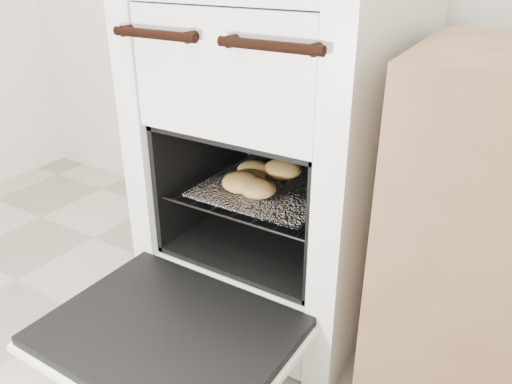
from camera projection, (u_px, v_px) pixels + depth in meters
stove at (284, 156)px, 1.49m from camera, size 0.65×0.73×1.00m
oven_door at (168, 334)px, 1.18m from camera, size 0.59×0.46×0.04m
oven_rack at (272, 188)px, 1.47m from camera, size 0.48×0.46×0.01m
foil_sheet at (268, 189)px, 1.45m from camera, size 0.37×0.33×0.01m
baked_rolls at (258, 177)px, 1.45m from camera, size 0.22×0.30×0.05m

